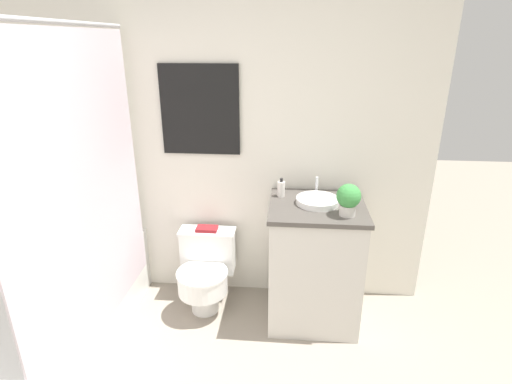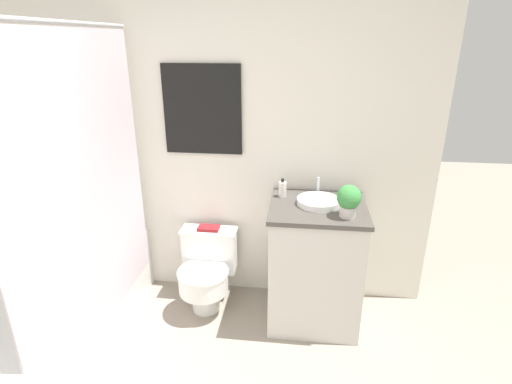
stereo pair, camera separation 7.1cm
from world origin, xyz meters
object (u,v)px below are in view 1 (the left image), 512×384
(toilet, at_px, (205,270))
(potted_plant, at_px, (348,198))
(book_on_tank, at_px, (207,229))
(soap_bottle, at_px, (281,189))
(sink, at_px, (317,201))

(toilet, bearing_deg, potted_plant, -11.99)
(potted_plant, bearing_deg, book_on_tank, 161.40)
(soap_bottle, xyz_separation_m, book_on_tank, (-0.54, 0.04, -0.35))
(book_on_tank, bearing_deg, sink, -10.79)
(sink, relative_size, soap_bottle, 2.44)
(toilet, distance_m, book_on_tank, 0.30)
(toilet, bearing_deg, book_on_tank, 90.00)
(book_on_tank, bearing_deg, soap_bottle, -3.95)
(book_on_tank, bearing_deg, potted_plant, -18.60)
(toilet, height_order, book_on_tank, book_on_tank)
(toilet, bearing_deg, soap_bottle, 8.55)
(sink, xyz_separation_m, potted_plant, (0.17, -0.17, 0.09))
(soap_bottle, relative_size, potted_plant, 0.64)
(sink, height_order, book_on_tank, sink)
(sink, bearing_deg, toilet, 177.76)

